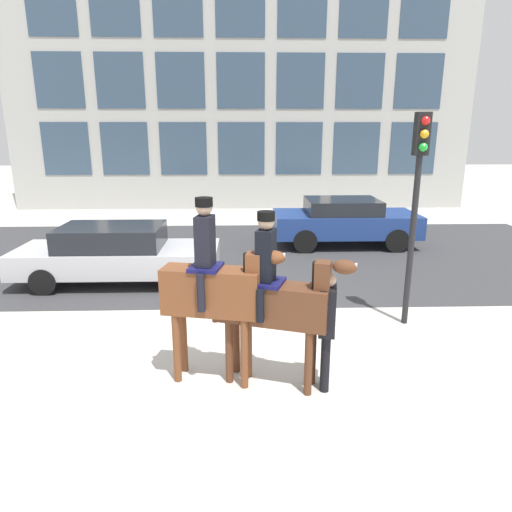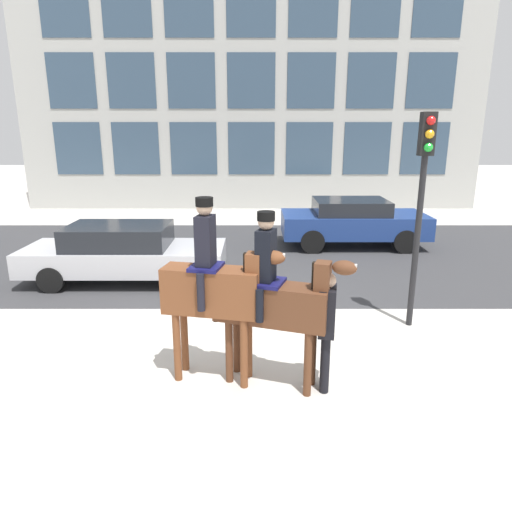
{
  "view_description": "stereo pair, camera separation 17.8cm",
  "coord_description": "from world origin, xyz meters",
  "px_view_note": "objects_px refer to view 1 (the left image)",
  "views": [
    {
      "loc": [
        0.03,
        -8.24,
        3.56
      ],
      "look_at": [
        0.23,
        -1.35,
        1.65
      ],
      "focal_mm": 32.0,
      "sensor_mm": 36.0,
      "label": 1
    },
    {
      "loc": [
        0.21,
        -8.24,
        3.56
      ],
      "look_at": [
        0.23,
        -1.35,
        1.65
      ],
      "focal_mm": 32.0,
      "sensor_mm": 36.0,
      "label": 2
    }
  ],
  "objects_px": {
    "street_car_near_lane": "(117,253)",
    "street_car_far_lane": "(344,221)",
    "traffic_light": "(417,187)",
    "mounted_horse_lead": "(213,287)",
    "pedestrian_bystander": "(326,322)",
    "mounted_horse_companion": "(274,299)"
  },
  "relations": [
    {
      "from": "street_car_near_lane",
      "to": "street_car_far_lane",
      "type": "height_order",
      "value": "street_car_far_lane"
    },
    {
      "from": "street_car_far_lane",
      "to": "traffic_light",
      "type": "bearing_deg",
      "value": -91.29
    },
    {
      "from": "mounted_horse_lead",
      "to": "pedestrian_bystander",
      "type": "distance_m",
      "value": 1.63
    },
    {
      "from": "street_car_far_lane",
      "to": "street_car_near_lane",
      "type": "bearing_deg",
      "value": -150.63
    },
    {
      "from": "mounted_horse_lead",
      "to": "street_car_near_lane",
      "type": "distance_m",
      "value": 5.25
    },
    {
      "from": "street_car_near_lane",
      "to": "street_car_far_lane",
      "type": "xyz_separation_m",
      "value": [
        6.21,
        3.5,
        0.07
      ]
    },
    {
      "from": "street_car_far_lane",
      "to": "pedestrian_bystander",
      "type": "bearing_deg",
      "value": -104.04
    },
    {
      "from": "mounted_horse_lead",
      "to": "street_car_near_lane",
      "type": "relative_size",
      "value": 0.57
    },
    {
      "from": "mounted_horse_companion",
      "to": "street_car_far_lane",
      "type": "xyz_separation_m",
      "value": [
        2.79,
        8.15,
        -0.51
      ]
    },
    {
      "from": "mounted_horse_companion",
      "to": "traffic_light",
      "type": "relative_size",
      "value": 0.65
    },
    {
      "from": "street_car_near_lane",
      "to": "traffic_light",
      "type": "xyz_separation_m",
      "value": [
        6.08,
        -2.61,
        1.87
      ]
    },
    {
      "from": "pedestrian_bystander",
      "to": "street_car_near_lane",
      "type": "distance_m",
      "value": 6.35
    },
    {
      "from": "street_car_near_lane",
      "to": "traffic_light",
      "type": "relative_size",
      "value": 1.23
    },
    {
      "from": "mounted_horse_companion",
      "to": "pedestrian_bystander",
      "type": "relative_size",
      "value": 1.46
    },
    {
      "from": "mounted_horse_lead",
      "to": "street_car_far_lane",
      "type": "bearing_deg",
      "value": 77.13
    },
    {
      "from": "mounted_horse_lead",
      "to": "traffic_light",
      "type": "xyz_separation_m",
      "value": [
        3.49,
        1.91,
        1.16
      ]
    },
    {
      "from": "mounted_horse_companion",
      "to": "traffic_light",
      "type": "bearing_deg",
      "value": 56.04
    },
    {
      "from": "mounted_horse_lead",
      "to": "mounted_horse_companion",
      "type": "height_order",
      "value": "mounted_horse_lead"
    },
    {
      "from": "mounted_horse_lead",
      "to": "street_car_far_lane",
      "type": "height_order",
      "value": "mounted_horse_lead"
    },
    {
      "from": "pedestrian_bystander",
      "to": "street_car_near_lane",
      "type": "height_order",
      "value": "pedestrian_bystander"
    },
    {
      "from": "mounted_horse_lead",
      "to": "mounted_horse_companion",
      "type": "distance_m",
      "value": 0.86
    },
    {
      "from": "pedestrian_bystander",
      "to": "mounted_horse_companion",
      "type": "bearing_deg",
      "value": -2.21
    }
  ]
}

